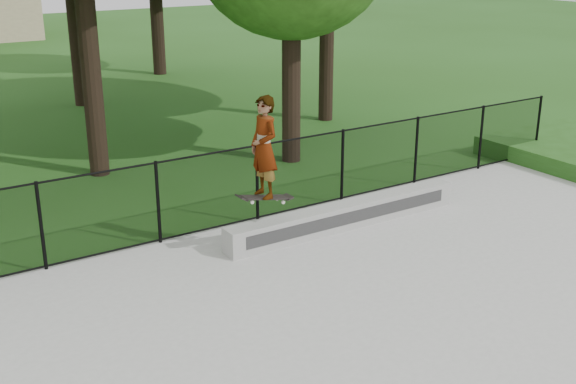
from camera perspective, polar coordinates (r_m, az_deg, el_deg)
name	(u,v)px	position (r m, az deg, el deg)	size (l,w,h in m)	color
ground	(496,367)	(9.76, 16.12, -13.16)	(100.00, 100.00, 0.00)	#214B15
concrete_slab	(496,365)	(9.74, 16.13, -13.01)	(14.00, 12.00, 0.06)	#A1A19C
grind_ledge	(345,215)	(13.41, 4.57, -1.83)	(4.97, 0.40, 0.47)	#A8A7A3
skater_airborne	(264,149)	(11.72, -1.90, 3.42)	(0.83, 0.62, 1.86)	black
chainlink_fence	(257,182)	(13.54, -2.45, 0.76)	(16.06, 0.06, 1.50)	black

